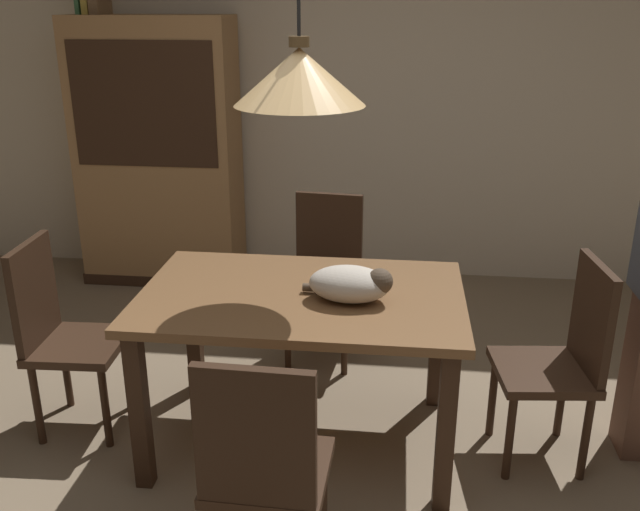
# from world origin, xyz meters

# --- Properties ---
(ground) EXTENTS (10.00, 10.00, 0.00)m
(ground) POSITION_xyz_m (0.00, 0.00, 0.00)
(ground) COLOR #847056
(back_wall) EXTENTS (6.40, 0.10, 2.90)m
(back_wall) POSITION_xyz_m (0.00, 2.65, 1.45)
(back_wall) COLOR beige
(back_wall) RESTS_ON ground
(dining_table) EXTENTS (1.40, 0.90, 0.75)m
(dining_table) POSITION_xyz_m (-0.10, 0.41, 0.65)
(dining_table) COLOR brown
(dining_table) RESTS_ON ground
(chair_left_side) EXTENTS (0.42, 0.42, 0.93)m
(chair_left_side) POSITION_xyz_m (-1.22, 0.41, 0.51)
(chair_left_side) COLOR #382316
(chair_left_side) RESTS_ON ground
(chair_far_back) EXTENTS (0.44, 0.44, 0.93)m
(chair_far_back) POSITION_xyz_m (-0.09, 1.29, 0.51)
(chair_far_back) COLOR #382316
(chair_far_back) RESTS_ON ground
(chair_right_side) EXTENTS (0.44, 0.44, 0.93)m
(chair_right_side) POSITION_xyz_m (1.03, 0.42, 0.51)
(chair_right_side) COLOR #382316
(chair_right_side) RESTS_ON ground
(chair_near_front) EXTENTS (0.41, 0.41, 0.93)m
(chair_near_front) POSITION_xyz_m (-0.10, -0.47, 0.51)
(chair_near_front) COLOR #382316
(chair_near_front) RESTS_ON ground
(cat_sleeping) EXTENTS (0.39, 0.24, 0.16)m
(cat_sleeping) POSITION_xyz_m (0.13, 0.35, 0.83)
(cat_sleeping) COLOR beige
(cat_sleeping) RESTS_ON dining_table
(pendant_lamp) EXTENTS (0.52, 0.52, 1.30)m
(pendant_lamp) POSITION_xyz_m (-0.10, 0.41, 1.66)
(pendant_lamp) COLOR #E5B775
(hutch_bookcase) EXTENTS (1.12, 0.45, 1.85)m
(hutch_bookcase) POSITION_xyz_m (-1.38, 2.32, 0.89)
(hutch_bookcase) COLOR #A87A4C
(hutch_bookcase) RESTS_ON ground
(book_yellow_short) EXTENTS (0.04, 0.20, 0.18)m
(book_yellow_short) POSITION_xyz_m (-1.76, 2.32, 1.94)
(book_yellow_short) COLOR gold
(book_yellow_short) RESTS_ON hutch_bookcase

